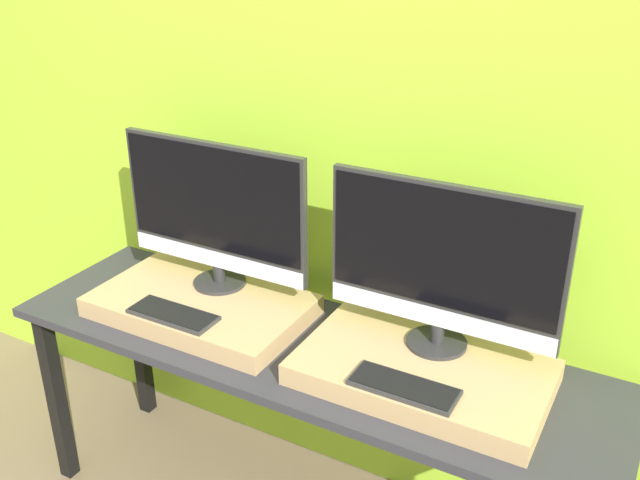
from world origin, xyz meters
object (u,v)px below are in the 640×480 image
(monitor_right, at_px, (443,262))
(keyboard_left, at_px, (173,314))
(keyboard_right, at_px, (404,387))
(monitor_left, at_px, (215,211))

(monitor_right, bearing_deg, keyboard_left, -162.54)
(monitor_right, bearing_deg, keyboard_right, -90.00)
(monitor_right, bearing_deg, monitor_left, 180.00)
(keyboard_left, distance_m, monitor_right, 0.85)
(keyboard_left, height_order, monitor_right, monitor_right)
(keyboard_left, bearing_deg, keyboard_right, 0.00)
(monitor_left, relative_size, keyboard_left, 2.35)
(keyboard_left, xyz_separation_m, keyboard_right, (0.77, 0.00, 0.00))
(monitor_right, height_order, keyboard_right, monitor_right)
(monitor_left, distance_m, monitor_right, 0.77)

